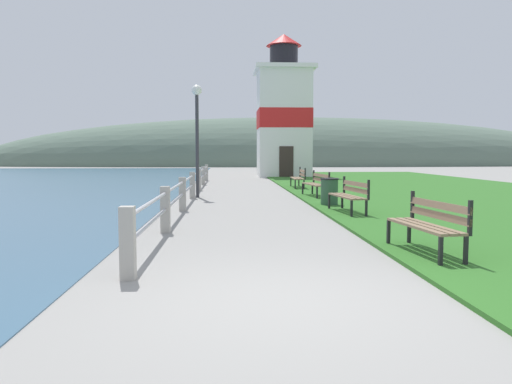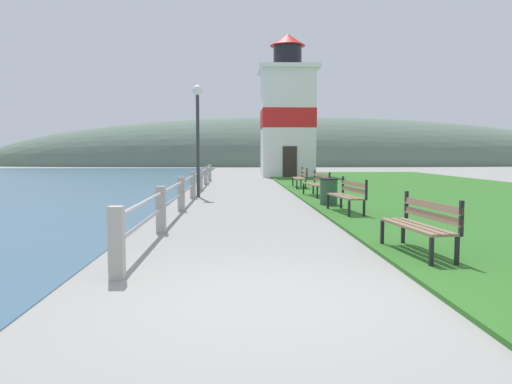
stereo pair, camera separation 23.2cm
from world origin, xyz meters
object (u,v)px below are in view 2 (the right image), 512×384
object	(u,v)px
lighthouse	(287,115)
trash_bin	(329,192)
lamp_post	(198,120)
park_bench_by_lighthouse	(301,177)
park_bench_far	(318,183)
park_bench_near	(422,222)
park_bench_midway	(348,194)

from	to	relation	value
lighthouse	trash_bin	distance (m)	19.09
lamp_post	park_bench_by_lighthouse	bearing A→B (deg)	42.84
park_bench_far	trash_bin	xyz separation A→B (m)	(-0.15, -2.89, -0.12)
park_bench_far	trash_bin	distance (m)	2.89
park_bench_near	lighthouse	distance (m)	26.08
park_bench_far	lamp_post	xyz separation A→B (m)	(-4.22, 0.44, 2.20)
park_bench_midway	trash_bin	size ratio (longest dim) A/B	2.20
park_bench_far	lamp_post	distance (m)	4.78
trash_bin	lamp_post	distance (m)	5.74
lighthouse	park_bench_by_lighthouse	bearing A→B (deg)	-92.82
park_bench_far	lighthouse	distance (m)	16.24
park_bench_midway	trash_bin	bearing A→B (deg)	-91.36
park_bench_near	park_bench_by_lighthouse	bearing A→B (deg)	-96.19
park_bench_far	park_bench_near	bearing A→B (deg)	82.92
park_bench_midway	park_bench_by_lighthouse	world-z (taller)	same
lamp_post	lighthouse	bearing A→B (deg)	72.82
park_bench_midway	park_bench_by_lighthouse	bearing A→B (deg)	-95.81
park_bench_midway	park_bench_far	size ratio (longest dim) A/B	0.97
park_bench_midway	park_bench_far	world-z (taller)	same
lighthouse	park_bench_midway	bearing A→B (deg)	-91.52
park_bench_near	park_bench_far	size ratio (longest dim) A/B	0.92
park_bench_midway	lamp_post	bearing A→B (deg)	-56.97
lighthouse	lamp_post	xyz separation A→B (m)	(-4.76, -15.41, -1.31)
trash_bin	lamp_post	size ratio (longest dim) A/B	0.21
park_bench_far	lighthouse	world-z (taller)	lighthouse
park_bench_near	lighthouse	size ratio (longest dim) A/B	0.19
lighthouse	trash_bin	xyz separation A→B (m)	(-0.70, -18.73, -3.63)
park_bench_far	lamp_post	world-z (taller)	lamp_post
park_bench_by_lighthouse	lamp_post	xyz separation A→B (m)	(-4.20, -3.89, 2.20)
park_bench_far	lamp_post	size ratio (longest dim) A/B	0.48
park_bench_by_lighthouse	lighthouse	bearing A→B (deg)	-91.52
park_bench_far	lighthouse	bearing A→B (deg)	-98.70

